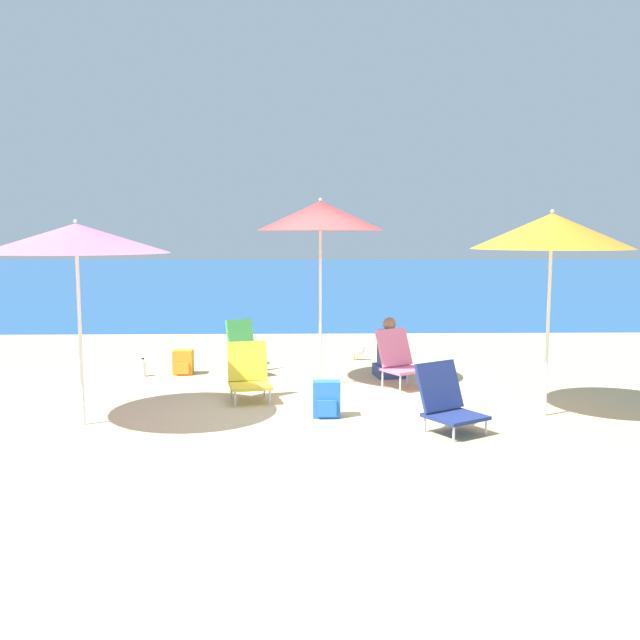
{
  "coord_description": "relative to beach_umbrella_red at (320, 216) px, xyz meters",
  "views": [
    {
      "loc": [
        -0.2,
        -7.56,
        1.97
      ],
      "look_at": [
        0.01,
        0.39,
        1.0
      ],
      "focal_mm": 40.0,
      "sensor_mm": 36.0,
      "label": 1
    }
  ],
  "objects": [
    {
      "name": "beach_chair_navy",
      "position": [
        1.21,
        -2.18,
        -1.88
      ],
      "size": [
        0.74,
        0.76,
        0.68
      ],
      "rotation": [
        0.0,
        0.0,
        0.55
      ],
      "color": "silver",
      "rests_on": "ground"
    },
    {
      "name": "ground_plane",
      "position": [
        -0.04,
        -1.54,
        -2.19
      ],
      "size": [
        60.0,
        60.0,
        0.0
      ],
      "primitive_type": "plane",
      "color": "#C6B284"
    },
    {
      "name": "sea_water",
      "position": [
        -0.04,
        24.82,
        -2.18
      ],
      "size": [
        60.0,
        40.0,
        0.01
      ],
      "color": "#1E5699",
      "rests_on": "ground"
    },
    {
      "name": "beach_umbrella_pink",
      "position": [
        -2.5,
        -1.84,
        -0.27
      ],
      "size": [
        1.86,
        1.86,
        2.11
      ],
      "color": "white",
      "rests_on": "ground"
    },
    {
      "name": "beach_umbrella_orange",
      "position": [
        2.4,
        -1.6,
        -0.2
      ],
      "size": [
        1.69,
        1.69,
        2.22
      ],
      "color": "white",
      "rests_on": "ground"
    },
    {
      "name": "beach_chair_green",
      "position": [
        -1.05,
        0.79,
        -1.84
      ],
      "size": [
        0.63,
        0.66,
        0.76
      ],
      "rotation": [
        0.0,
        0.0,
        0.6
      ],
      "color": "silver",
      "rests_on": "ground"
    },
    {
      "name": "beach_chair_pink",
      "position": [
        1.0,
        -0.15,
        -1.81
      ],
      "size": [
        0.68,
        0.7,
        0.74
      ],
      "rotation": [
        0.0,
        0.0,
        0.52
      ],
      "color": "silver",
      "rests_on": "ground"
    },
    {
      "name": "water_bottle",
      "position": [
        -2.44,
        0.66,
        -2.08
      ],
      "size": [
        0.08,
        0.08,
        0.26
      ],
      "color": "silver",
      "rests_on": "ground"
    },
    {
      "name": "beach_umbrella_red",
      "position": [
        0.0,
        0.0,
        0.0
      ],
      "size": [
        1.61,
        1.61,
        2.41
      ],
      "color": "white",
      "rests_on": "ground"
    },
    {
      "name": "person_seated_near",
      "position": [
        0.96,
        0.58,
        -1.86
      ],
      "size": [
        0.43,
        0.49,
        0.82
      ],
      "rotation": [
        0.0,
        0.0,
        0.14
      ],
      "color": "#334C8C",
      "rests_on": "ground"
    },
    {
      "name": "beach_chair_yellow",
      "position": [
        -0.87,
        -0.79,
        -1.87
      ],
      "size": [
        0.57,
        0.63,
        0.68
      ],
      "rotation": [
        0.0,
        0.0,
        0.21
      ],
      "color": "silver",
      "rests_on": "ground"
    },
    {
      "name": "backpack_blue",
      "position": [
        0.03,
        -1.6,
        -1.99
      ],
      "size": [
        0.29,
        0.22,
        0.39
      ],
      "color": "blue",
      "rests_on": "ground"
    },
    {
      "name": "seagull",
      "position": [
        0.62,
        1.86,
        -2.05
      ],
      "size": [
        0.27,
        0.11,
        0.23
      ],
      "color": "gold",
      "rests_on": "ground"
    },
    {
      "name": "backpack_orange",
      "position": [
        -1.91,
        0.8,
        -2.02
      ],
      "size": [
        0.27,
        0.25,
        0.34
      ],
      "color": "orange",
      "rests_on": "ground"
    }
  ]
}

